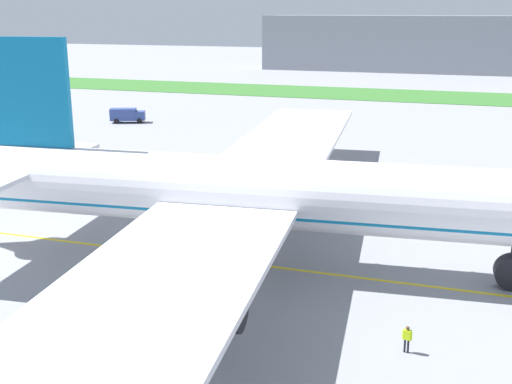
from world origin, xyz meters
The scene contains 7 objects.
ground_plane centered at (0.00, 0.00, 0.00)m, with size 600.00×600.00×0.00m, color gray.
apron_taxi_line centered at (0.00, 0.85, 0.00)m, with size 280.00×0.36×0.01m, color yellow.
grass_median_strip centered at (0.00, 112.17, 0.05)m, with size 320.00×24.00×0.10m, color #38722D.
airliner_foreground centered at (2.90, 0.58, 6.01)m, with size 58.12×93.43×17.70m.
ground_crew_marshaller_front centered at (15.69, -9.37, 1.05)m, with size 0.60×0.33×1.73m.
service_truck_fuel_bowser centered at (-40.20, 57.95, 1.42)m, with size 6.54×4.28×2.56m.
terminal_building centered at (-2.03, 178.47, 9.00)m, with size 94.44×20.00×18.00m, color gray.
Camera 1 is at (17.69, -44.65, 19.71)m, focal length 44.93 mm.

